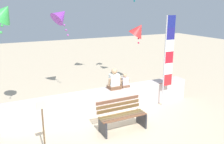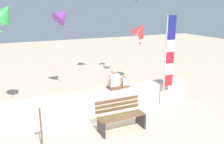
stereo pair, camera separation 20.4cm
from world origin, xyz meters
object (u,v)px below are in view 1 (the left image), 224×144
(sign_post, at_px, (43,124))
(person_child, at_px, (125,82))
(person_adult, at_px, (114,81))
(flag_banner, at_px, (168,56))
(park_bench, at_px, (122,116))
(kite_red, at_px, (138,30))
(kite_purple, at_px, (61,15))
(kite_green, at_px, (4,13))

(sign_post, bearing_deg, person_child, 27.94)
(person_adult, height_order, flag_banner, flag_banner)
(flag_banner, bearing_deg, park_bench, -158.93)
(person_adult, height_order, person_child, person_adult)
(kite_red, distance_m, sign_post, 6.57)
(person_adult, xyz_separation_m, kite_purple, (-1.15, 2.27, 2.14))
(person_adult, distance_m, kite_red, 3.51)
(park_bench, height_order, person_adult, person_adult)
(person_adult, bearing_deg, kite_purple, 116.97)
(person_child, relative_size, kite_green, 0.52)
(person_child, distance_m, sign_post, 3.56)
(person_adult, bearing_deg, flag_banner, -13.13)
(park_bench, xyz_separation_m, flag_banner, (2.30, 0.89, 1.46))
(kite_green, bearing_deg, park_bench, -36.30)
(person_child, bearing_deg, person_adult, -179.96)
(park_bench, relative_size, kite_red, 1.30)
(park_bench, relative_size, sign_post, 1.01)
(person_child, relative_size, flag_banner, 0.15)
(person_child, distance_m, kite_purple, 3.55)
(flag_banner, bearing_deg, sign_post, -165.08)
(person_adult, relative_size, kite_green, 0.76)
(flag_banner, relative_size, kite_purple, 2.83)
(person_child, xyz_separation_m, kite_red, (1.88, 2.20, 1.55))
(park_bench, distance_m, flag_banner, 2.87)
(park_bench, xyz_separation_m, person_adult, (0.42, 1.33, 0.66))
(park_bench, distance_m, person_adult, 1.54)
(park_bench, distance_m, person_child, 1.67)
(person_child, xyz_separation_m, sign_post, (-3.14, -1.67, -0.15))
(kite_red, height_order, kite_purple, kite_purple)
(kite_purple, bearing_deg, flag_banner, -41.70)
(kite_red, xyz_separation_m, kite_purple, (-3.46, 0.06, 0.68))
(kite_green, bearing_deg, kite_red, 15.16)
(kite_red, xyz_separation_m, kite_green, (-5.50, -1.49, 0.84))
(flag_banner, xyz_separation_m, kite_purple, (-3.04, 2.70, 1.35))
(flag_banner, distance_m, kite_red, 2.76)
(park_bench, bearing_deg, sign_post, -171.58)
(park_bench, distance_m, kite_green, 4.54)
(park_bench, height_order, kite_red, kite_red)
(person_child, distance_m, kite_red, 3.29)
(park_bench, bearing_deg, person_adult, 72.49)
(person_child, height_order, kite_red, kite_red)
(person_adult, distance_m, sign_post, 3.20)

